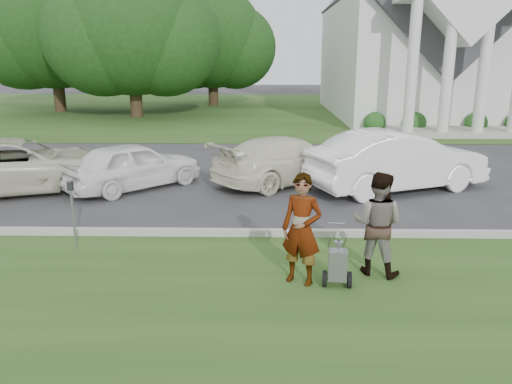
{
  "coord_description": "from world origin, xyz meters",
  "views": [
    {
      "loc": [
        0.04,
        -9.25,
        3.61
      ],
      "look_at": [
        -0.13,
        0.0,
        1.11
      ],
      "focal_mm": 35.0,
      "sensor_mm": 36.0,
      "label": 1
    }
  ],
  "objects_px": {
    "tree_far": "(52,24)",
    "person_right": "(377,224)",
    "car_a": "(18,165)",
    "church": "(412,18)",
    "car_c": "(288,160)",
    "car_b": "(133,165)",
    "striping_cart": "(338,266)",
    "tree_back": "(212,42)",
    "person_left": "(302,230)",
    "parking_meter_near": "(72,206)",
    "car_d": "(397,161)",
    "tree_left": "(132,31)"
  },
  "relations": [
    {
      "from": "tree_far",
      "to": "person_right",
      "type": "distance_m",
      "value": 31.08
    },
    {
      "from": "tree_far",
      "to": "car_a",
      "type": "xyz_separation_m",
      "value": [
        7.26,
        -20.94,
        -4.96
      ]
    },
    {
      "from": "church",
      "to": "car_c",
      "type": "bearing_deg",
      "value": -114.85
    },
    {
      "from": "car_b",
      "to": "striping_cart",
      "type": "bearing_deg",
      "value": 173.22
    },
    {
      "from": "tree_far",
      "to": "car_c",
      "type": "relative_size",
      "value": 2.47
    },
    {
      "from": "tree_back",
      "to": "person_left",
      "type": "bearing_deg",
      "value": -81.64
    },
    {
      "from": "striping_cart",
      "to": "person_right",
      "type": "bearing_deg",
      "value": 42.07
    },
    {
      "from": "parking_meter_near",
      "to": "car_a",
      "type": "xyz_separation_m",
      "value": [
        -3.13,
        4.29,
        -0.14
      ]
    },
    {
      "from": "tree_back",
      "to": "parking_meter_near",
      "type": "height_order",
      "value": "tree_back"
    },
    {
      "from": "striping_cart",
      "to": "car_a",
      "type": "bearing_deg",
      "value": 149.04
    },
    {
      "from": "tree_far",
      "to": "striping_cart",
      "type": "relative_size",
      "value": 12.4
    },
    {
      "from": "parking_meter_near",
      "to": "car_a",
      "type": "bearing_deg",
      "value": 126.13
    },
    {
      "from": "church",
      "to": "car_c",
      "type": "distance_m",
      "value": 20.42
    },
    {
      "from": "church",
      "to": "person_left",
      "type": "bearing_deg",
      "value": -108.66
    },
    {
      "from": "car_c",
      "to": "car_d",
      "type": "height_order",
      "value": "car_d"
    },
    {
      "from": "church",
      "to": "tree_left",
      "type": "bearing_deg",
      "value": -176.21
    },
    {
      "from": "tree_left",
      "to": "parking_meter_near",
      "type": "bearing_deg",
      "value": -78.83
    },
    {
      "from": "church",
      "to": "person_right",
      "type": "height_order",
      "value": "church"
    },
    {
      "from": "tree_back",
      "to": "person_right",
      "type": "distance_m",
      "value": 32.03
    },
    {
      "from": "tree_left",
      "to": "parking_meter_near",
      "type": "xyz_separation_m",
      "value": [
        4.39,
        -22.23,
        -4.24
      ]
    },
    {
      "from": "parking_meter_near",
      "to": "church",
      "type": "bearing_deg",
      "value": 61.62
    },
    {
      "from": "tree_far",
      "to": "person_right",
      "type": "height_order",
      "value": "tree_far"
    },
    {
      "from": "person_left",
      "to": "car_c",
      "type": "height_order",
      "value": "person_left"
    },
    {
      "from": "person_left",
      "to": "car_a",
      "type": "xyz_separation_m",
      "value": [
        -7.39,
        5.7,
        -0.18
      ]
    },
    {
      "from": "parking_meter_near",
      "to": "car_b",
      "type": "height_order",
      "value": "parking_meter_near"
    },
    {
      "from": "tree_left",
      "to": "car_c",
      "type": "bearing_deg",
      "value": -62.53
    },
    {
      "from": "parking_meter_near",
      "to": "car_d",
      "type": "distance_m",
      "value": 8.68
    },
    {
      "from": "tree_left",
      "to": "church",
      "type": "bearing_deg",
      "value": 3.79
    },
    {
      "from": "tree_back",
      "to": "car_b",
      "type": "bearing_deg",
      "value": -89.25
    },
    {
      "from": "car_c",
      "to": "car_b",
      "type": "bearing_deg",
      "value": 62.77
    },
    {
      "from": "striping_cart",
      "to": "car_d",
      "type": "xyz_separation_m",
      "value": [
        2.49,
        6.18,
        0.47
      ]
    },
    {
      "from": "tree_left",
      "to": "car_c",
      "type": "distance_m",
      "value": 19.42
    },
    {
      "from": "car_a",
      "to": "church",
      "type": "bearing_deg",
      "value": -60.53
    },
    {
      "from": "tree_left",
      "to": "car_a",
      "type": "distance_m",
      "value": 18.51
    },
    {
      "from": "church",
      "to": "car_b",
      "type": "height_order",
      "value": "church"
    },
    {
      "from": "person_left",
      "to": "car_c",
      "type": "xyz_separation_m",
      "value": [
        0.07,
        6.86,
        -0.23
      ]
    },
    {
      "from": "car_d",
      "to": "car_c",
      "type": "bearing_deg",
      "value": 52.21
    },
    {
      "from": "tree_left",
      "to": "person_left",
      "type": "height_order",
      "value": "tree_left"
    },
    {
      "from": "striping_cart",
      "to": "person_right",
      "type": "height_order",
      "value": "person_right"
    },
    {
      "from": "tree_left",
      "to": "tree_far",
      "type": "relative_size",
      "value": 0.91
    },
    {
      "from": "tree_far",
      "to": "person_left",
      "type": "height_order",
      "value": "tree_far"
    },
    {
      "from": "tree_far",
      "to": "car_d",
      "type": "bearing_deg",
      "value": -49.29
    },
    {
      "from": "tree_far",
      "to": "car_c",
      "type": "height_order",
      "value": "tree_far"
    },
    {
      "from": "person_right",
      "to": "car_c",
      "type": "height_order",
      "value": "person_right"
    },
    {
      "from": "tree_back",
      "to": "car_c",
      "type": "xyz_separation_m",
      "value": [
        4.72,
        -24.78,
        -4.04
      ]
    },
    {
      "from": "person_left",
      "to": "car_d",
      "type": "xyz_separation_m",
      "value": [
        3.07,
        6.04,
        -0.08
      ]
    },
    {
      "from": "car_c",
      "to": "tree_left",
      "type": "bearing_deg",
      "value": -9.81
    },
    {
      "from": "tree_back",
      "to": "car_a",
      "type": "bearing_deg",
      "value": -96.04
    },
    {
      "from": "tree_left",
      "to": "car_a",
      "type": "relative_size",
      "value": 2.01
    },
    {
      "from": "tree_left",
      "to": "car_d",
      "type": "height_order",
      "value": "tree_left"
    }
  ]
}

